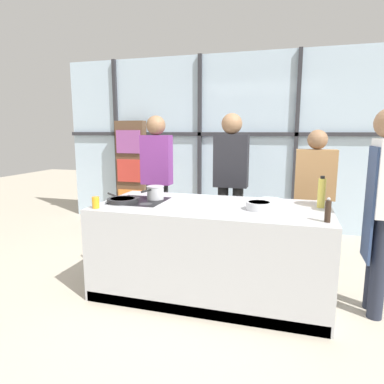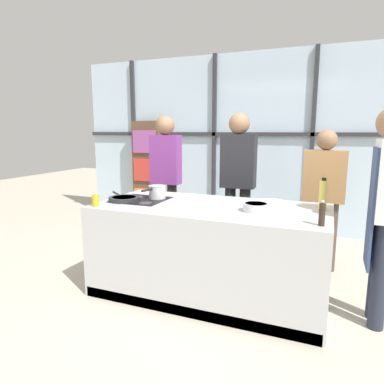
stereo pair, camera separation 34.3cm
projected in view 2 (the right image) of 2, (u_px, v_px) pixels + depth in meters
name	position (u px, v px, depth m)	size (l,w,h in m)	color
ground_plane	(209.00, 292.00, 3.43)	(18.00, 18.00, 0.00)	#BCB29E
back_window_wall	(261.00, 143.00, 5.41)	(6.40, 0.10, 2.80)	silver
bookshelf	(147.00, 171.00, 6.06)	(0.52, 0.19, 1.76)	brown
demo_island	(209.00, 250.00, 3.35)	(2.20, 1.06, 0.89)	#B7BABF
spectator_far_left	(166.00, 172.00, 4.56)	(0.40, 0.25, 1.79)	black
spectator_center_left	(238.00, 176.00, 4.19)	(0.42, 0.25, 1.80)	black
spectator_center_right	(323.00, 193.00, 3.85)	(0.45, 0.22, 1.61)	#47382D
frying_pan	(124.00, 199.00, 3.49)	(0.47, 0.42, 0.04)	#232326
saucepan	(157.00, 192.00, 3.61)	(0.18, 0.34, 0.14)	silver
white_plate	(272.00, 201.00, 3.44)	(0.24, 0.24, 0.01)	white
mixing_bowl	(256.00, 207.00, 3.03)	(0.23, 0.23, 0.07)	silver
oil_bottle	(323.00, 195.00, 3.05)	(0.07, 0.07, 0.30)	#E0CC4C
pepper_grinder	(322.00, 214.00, 2.56)	(0.05, 0.05, 0.20)	#332319
juice_glass_near	(96.00, 200.00, 3.24)	(0.07, 0.07, 0.11)	orange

